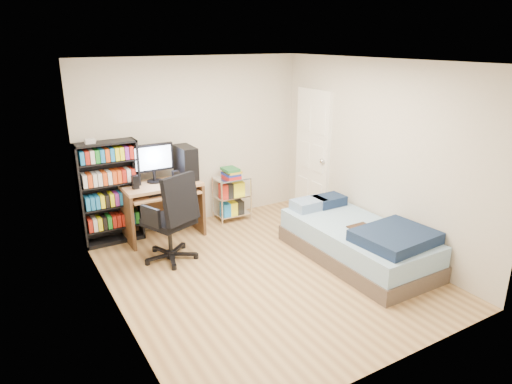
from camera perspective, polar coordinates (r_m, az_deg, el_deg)
room at (r=5.22m, az=1.09°, el=2.18°), size 3.58×4.08×2.58m
media_shelf at (r=6.54m, az=-17.80°, el=0.00°), size 0.81×0.27×1.50m
computer_desk at (r=6.63m, az=-11.03°, el=0.72°), size 1.07×0.62×1.35m
office_chair at (r=5.94m, az=-10.42°, el=-5.04°), size 0.90×0.90×1.17m
wire_cart at (r=7.11m, az=-3.06°, el=0.79°), size 0.54×0.40×0.85m
bed at (r=6.03m, az=12.65°, el=-6.00°), size 1.04×2.08×0.59m
door at (r=7.31m, az=7.06°, el=4.83°), size 0.12×0.80×2.00m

